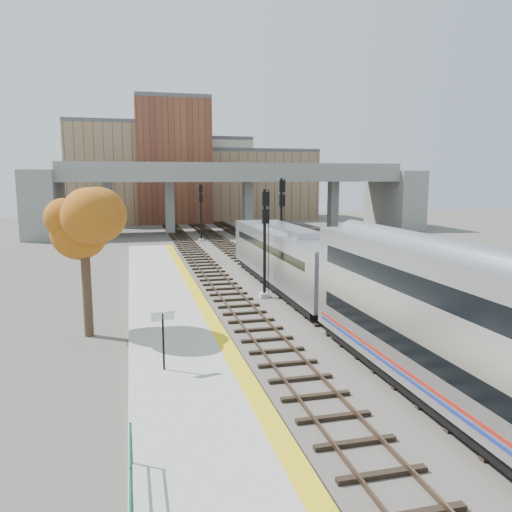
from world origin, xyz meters
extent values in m
plane|color=#47423D|center=(0.00, 0.00, 0.00)|extent=(160.00, 160.00, 0.00)
cube|color=#9E9E99|center=(-7.25, 0.00, 0.17)|extent=(4.50, 60.00, 0.35)
cube|color=yellow|center=(-5.35, 0.00, 0.35)|extent=(0.70, 60.00, 0.01)
cube|color=black|center=(-3.20, 12.50, 0.07)|extent=(2.50, 95.00, 0.14)
cube|color=brown|center=(-3.92, 12.50, 0.18)|extent=(0.07, 95.00, 0.14)
cube|color=brown|center=(-2.48, 12.50, 0.18)|extent=(0.07, 95.00, 0.14)
cube|color=black|center=(1.00, 12.50, 0.07)|extent=(2.50, 95.00, 0.14)
cube|color=brown|center=(0.28, 12.50, 0.18)|extent=(0.07, 95.00, 0.14)
cube|color=brown|center=(1.72, 12.50, 0.18)|extent=(0.07, 95.00, 0.14)
cube|color=black|center=(5.00, 12.50, 0.07)|extent=(2.50, 95.00, 0.14)
cube|color=brown|center=(4.28, 12.50, 0.18)|extent=(0.07, 95.00, 0.14)
cube|color=brown|center=(5.72, 12.50, 0.18)|extent=(0.07, 95.00, 0.14)
cube|color=slate|center=(5.00, 45.00, 7.75)|extent=(46.00, 10.00, 1.50)
cube|color=slate|center=(5.00, 40.20, 9.00)|extent=(46.00, 0.20, 1.00)
cube|color=slate|center=(5.00, 49.80, 9.00)|extent=(46.00, 0.20, 1.00)
cube|color=slate|center=(-12.00, 45.00, 3.50)|extent=(1.20, 1.60, 7.00)
cube|color=slate|center=(-4.00, 45.00, 3.50)|extent=(1.20, 1.60, 7.00)
cube|color=slate|center=(7.00, 45.00, 3.50)|extent=(1.20, 1.60, 7.00)
cube|color=slate|center=(20.00, 45.00, 3.50)|extent=(1.20, 1.60, 7.00)
cube|color=slate|center=(-20.00, 45.00, 4.25)|extent=(4.00, 12.00, 8.50)
cube|color=slate|center=(30.00, 45.00, 4.25)|extent=(4.00, 12.00, 8.50)
cube|color=#907153|center=(-10.00, 65.00, 8.00)|extent=(18.00, 14.00, 16.00)
cube|color=#4C4C4F|center=(-10.00, 65.00, 16.30)|extent=(18.00, 14.00, 0.60)
cube|color=beige|center=(4.00, 70.00, 7.00)|extent=(16.00, 16.00, 14.00)
cube|color=#4C4C4F|center=(4.00, 70.00, 14.30)|extent=(16.00, 16.00, 0.60)
cube|color=brown|center=(-2.00, 62.00, 10.00)|extent=(12.00, 10.00, 20.00)
cube|color=#4C4C4F|center=(-2.00, 62.00, 20.30)|extent=(12.00, 10.00, 0.60)
cube|color=#907153|center=(14.00, 68.00, 6.00)|extent=(20.00, 14.00, 12.00)
cube|color=#4C4C4F|center=(14.00, 68.00, 12.30)|extent=(20.00, 14.00, 0.60)
cube|color=black|center=(14.00, 28.00, 0.02)|extent=(14.00, 18.00, 0.04)
cube|color=#A8AAB2|center=(1.00, 8.01, 2.35)|extent=(3.00, 19.00, 3.20)
cube|color=black|center=(1.00, 17.53, 2.95)|extent=(2.20, 0.06, 1.10)
cube|color=black|center=(1.00, 8.01, 2.95)|extent=(3.02, 16.15, 0.50)
cube|color=black|center=(1.00, 8.01, 0.50)|extent=(2.70, 17.10, 0.50)
cube|color=#A8AAB2|center=(1.00, 8.01, 4.15)|extent=(1.60, 9.50, 0.40)
cube|color=#9E9E99|center=(-1.10, 5.77, 0.15)|extent=(0.60, 0.60, 0.30)
cylinder|color=black|center=(-1.10, 5.77, 3.43)|extent=(0.20, 0.20, 6.86)
cube|color=black|center=(-1.10, 5.52, 6.28)|extent=(0.44, 0.18, 0.88)
cube|color=black|center=(-1.10, 5.52, 5.20)|extent=(0.44, 0.18, 0.88)
cube|color=#9E9E99|center=(3.00, 15.66, 0.15)|extent=(0.60, 0.60, 0.30)
cylinder|color=black|center=(3.00, 15.66, 3.76)|extent=(0.21, 0.21, 7.52)
cube|color=black|center=(3.00, 15.41, 6.87)|extent=(0.48, 0.18, 0.97)
cube|color=black|center=(3.00, 15.41, 5.69)|extent=(0.48, 0.18, 0.97)
cube|color=#9E9E99|center=(-1.10, 34.86, 0.15)|extent=(0.60, 0.60, 0.30)
cylinder|color=black|center=(-1.10, 34.86, 3.41)|extent=(0.20, 0.20, 6.83)
cube|color=black|center=(-1.10, 34.61, 6.24)|extent=(0.44, 0.18, 0.88)
cube|color=black|center=(-1.10, 34.61, 5.17)|extent=(0.44, 0.18, 0.88)
cylinder|color=black|center=(-8.18, -5.82, 1.45)|extent=(0.08, 0.08, 2.20)
cube|color=white|center=(-8.18, -5.82, 2.45)|extent=(0.89, 0.24, 0.35)
cylinder|color=#382619|center=(-11.35, 0.29, 2.45)|extent=(0.44, 0.44, 4.90)
ellipsoid|color=#B37117|center=(-11.35, 0.29, 5.25)|extent=(3.60, 3.60, 3.50)
imported|color=#99999E|center=(10.65, 24.67, 0.59)|extent=(2.03, 3.47, 1.11)
imported|color=#99999E|center=(14.73, 25.97, 0.64)|extent=(2.84, 3.82, 1.20)
imported|color=#99999E|center=(15.53, 30.94, 0.62)|extent=(3.13, 4.34, 1.17)
camera|label=1|loc=(-9.19, -24.20, 7.59)|focal=35.00mm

